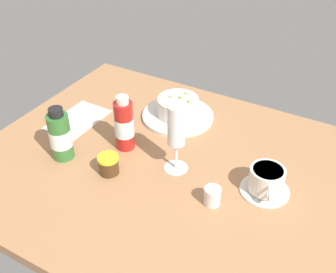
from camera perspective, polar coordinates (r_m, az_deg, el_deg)
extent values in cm
cube|color=#A8754C|center=(113.06, 1.09, -4.94)|extent=(110.00, 84.00, 3.00)
cylinder|color=silver|center=(131.60, 1.36, 2.86)|extent=(22.60, 22.60, 1.20)
cylinder|color=silver|center=(129.72, 1.38, 4.15)|extent=(12.98, 12.98, 5.78)
cylinder|color=beige|center=(128.62, 1.40, 4.93)|extent=(11.17, 11.17, 1.60)
sphere|color=#8AA246|center=(130.59, 2.62, 5.88)|extent=(0.86, 0.86, 0.86)
sphere|color=#8AA246|center=(130.87, 2.40, 5.96)|extent=(1.09, 1.09, 1.09)
sphere|color=#8AA246|center=(128.91, 0.34, 5.49)|extent=(1.01, 1.01, 1.01)
sphere|color=#8AA246|center=(128.54, 1.73, 5.38)|extent=(1.32, 1.32, 1.32)
sphere|color=#8AA246|center=(126.53, 2.94, 4.80)|extent=(1.17, 1.17, 1.17)
sphere|color=#8AA246|center=(125.78, 1.59, 4.63)|extent=(1.00, 1.00, 1.00)
sphere|color=#8AA246|center=(125.88, 0.52, 4.67)|extent=(0.83, 0.83, 0.83)
cube|color=silver|center=(133.86, -12.33, 2.34)|extent=(13.07, 19.33, 0.30)
cube|color=silver|center=(133.55, -11.68, 2.55)|extent=(1.50, 14.02, 0.50)
cube|color=silver|center=(128.94, -13.86, 0.87)|extent=(2.28, 3.65, 0.40)
cube|color=silver|center=(135.19, -12.60, 2.87)|extent=(1.28, 13.02, 0.50)
ellipsoid|color=silver|center=(131.06, -14.55, 1.41)|extent=(2.40, 4.00, 0.60)
cylinder|color=silver|center=(107.90, 13.19, -7.16)|extent=(12.59, 12.59, 0.90)
cylinder|color=silver|center=(105.56, 13.45, -5.75)|extent=(8.80, 8.80, 6.19)
cylinder|color=#3B240E|center=(103.89, 13.65, -4.68)|extent=(7.48, 7.48, 1.00)
torus|color=silver|center=(101.41, 13.75, -7.65)|extent=(2.19, 3.62, 3.60)
cylinder|color=silver|center=(101.25, 6.14, -8.17)|extent=(4.14, 4.14, 4.77)
cone|color=silver|center=(99.77, 5.14, -7.47)|extent=(2.52, 2.32, 2.24)
cylinder|color=white|center=(111.96, 0.89, -4.28)|extent=(6.52, 6.52, 0.40)
cylinder|color=white|center=(109.27, 0.91, -2.60)|extent=(0.80, 0.80, 8.04)
cylinder|color=white|center=(103.50, 0.96, 1.58)|extent=(4.66, 4.66, 11.28)
cylinder|color=#F1E7B9|center=(104.47, 0.95, 0.82)|extent=(3.82, 3.82, 6.77)
cylinder|color=#492F17|center=(110.49, -8.18, -4.01)|extent=(5.38, 5.38, 4.40)
cylinder|color=yellow|center=(108.85, -8.30, -2.97)|extent=(5.65, 5.65, 0.80)
cylinder|color=#B21E19|center=(115.82, -6.07, 1.50)|extent=(5.36, 5.36, 14.67)
cylinder|color=white|center=(115.99, -6.06, 1.38)|extent=(5.46, 5.46, 5.57)
cylinder|color=silver|center=(111.32, -6.34, 5.04)|extent=(3.48, 3.48, 2.03)
cylinder|color=#337233|center=(115.60, -14.63, -0.02)|extent=(5.95, 5.95, 13.59)
cylinder|color=white|center=(115.76, -14.61, -0.13)|extent=(6.07, 6.07, 5.16)
cylinder|color=black|center=(111.30, -15.24, 3.26)|extent=(3.87, 3.87, 2.15)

